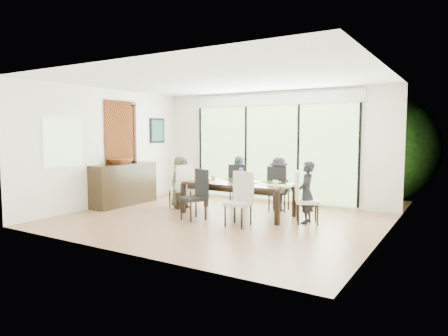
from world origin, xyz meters
The scene contains 62 objects.
floor centered at (0.00, 0.00, -0.01)m, with size 6.00×5.00×0.01m, color brown.
ceiling centered at (0.00, 0.00, 2.71)m, with size 6.00×5.00×0.01m, color white.
wall_back centered at (0.00, 2.51, 1.35)m, with size 6.00×0.02×2.70m, color white.
wall_front centered at (0.00, -2.51, 1.35)m, with size 6.00×0.02×2.70m, color beige.
wall_left centered at (-3.01, 0.00, 1.35)m, with size 0.02×5.00×2.70m, color beige.
wall_right centered at (3.01, 0.00, 1.35)m, with size 0.02×5.00×2.70m, color beige.
glass_doors centered at (0.00, 2.47, 1.20)m, with size 4.20×0.02×2.30m, color #598C3F.
blinds_header centered at (0.00, 2.46, 2.50)m, with size 4.40×0.06×0.28m, color white.
mullion_a centered at (-2.10, 2.46, 1.20)m, with size 0.05×0.04×2.30m, color black.
mullion_b centered at (-0.70, 2.46, 1.20)m, with size 0.05×0.04×2.30m, color black.
mullion_c centered at (0.70, 2.46, 1.20)m, with size 0.05×0.04×2.30m, color black.
mullion_d centered at (2.10, 2.46, 1.20)m, with size 0.05×0.04×2.30m, color black.
side_window centered at (-2.97, -1.20, 1.50)m, with size 0.02×0.90×1.00m, color #8CAD7F.
deck centered at (0.00, 3.40, -0.05)m, with size 6.00×1.80×0.10m, color #513222.
rail_top centered at (0.00, 4.20, 0.55)m, with size 6.00×0.08×0.06m, color brown.
foliage_left centered at (-1.80, 5.20, 1.44)m, with size 3.20×3.20×3.20m, color #14380F.
foliage_mid centered at (0.40, 5.80, 1.80)m, with size 4.00×4.00×4.00m, color #14380F.
foliage_right centered at (2.20, 5.00, 1.26)m, with size 2.80×2.80×2.80m, color #14380F.
foliage_far centered at (-0.60, 6.50, 1.62)m, with size 3.60×3.60×3.60m, color #14380F.
table_top centered at (0.09, 0.65, 0.65)m, with size 2.16×0.99×0.05m, color black.
table_apron centered at (0.09, 0.65, 0.57)m, with size 1.98×0.81×0.09m, color black.
table_leg_fl centered at (-0.99, 0.22, 0.31)m, with size 0.08×0.08×0.62m, color black.
table_leg_fr centered at (1.17, 0.22, 0.31)m, with size 0.08×0.08×0.62m, color black.
table_leg_bl centered at (-0.99, 1.08, 0.31)m, with size 0.08×0.08×0.62m, color black.
table_leg_br centered at (1.17, 1.08, 0.31)m, with size 0.08×0.08×0.62m, color black.
chair_left_end centered at (-1.41, 0.65, 0.50)m, with size 0.41×0.41×0.99m, color silver, non-canonical shape.
chair_right_end centered at (1.59, 0.65, 0.50)m, with size 0.41×0.41×0.99m, color white, non-canonical shape.
chair_far_left centered at (-0.36, 1.50, 0.50)m, with size 0.41×0.41×0.99m, color black, non-canonical shape.
chair_far_right centered at (0.64, 1.50, 0.50)m, with size 0.41×0.41×0.99m, color black, non-canonical shape.
chair_near_left centered at (-0.41, -0.22, 0.50)m, with size 0.41×0.41×0.99m, color black, non-canonical shape.
chair_near_right centered at (0.59, -0.22, 0.50)m, with size 0.41×0.41×0.99m, color beige, non-canonical shape.
person_left_end centered at (-1.39, 0.65, 0.58)m, with size 0.54×0.34×1.16m, color #3B442D.
person_right_end centered at (1.57, 0.65, 0.58)m, with size 0.54×0.34×1.16m, color black.
person_far_left centered at (-0.36, 1.48, 0.58)m, with size 0.54×0.34×1.16m, color slate.
person_far_right centered at (0.64, 1.48, 0.58)m, with size 0.54×0.34×1.16m, color black.
placemat_left centered at (-0.86, 0.65, 0.68)m, with size 0.40×0.29×0.01m, color #7FA43A.
placemat_right centered at (1.04, 0.65, 0.68)m, with size 0.40×0.29×0.01m, color #9EC044.
placemat_far_l centered at (-0.36, 1.05, 0.68)m, with size 0.40×0.29×0.01m, color olive.
placemat_far_r centered at (0.64, 1.05, 0.68)m, with size 0.40×0.29×0.01m, color #81BB43.
placemat_paper centered at (-0.46, 0.35, 0.68)m, with size 0.40×0.29×0.01m, color white.
tablet_far_l centered at (-0.26, 1.00, 0.69)m, with size 0.23×0.16×0.01m, color black.
tablet_far_r centered at (0.59, 1.00, 0.69)m, with size 0.22×0.15×0.01m, color black.
papers centered at (0.79, 0.60, 0.68)m, with size 0.27×0.20×0.00m, color white.
platter_base centered at (-0.46, 0.35, 0.69)m, with size 0.23×0.23×0.02m, color white.
platter_snacks centered at (-0.46, 0.35, 0.71)m, with size 0.18×0.18×0.01m, color #C45117.
vase centered at (0.14, 0.70, 0.73)m, with size 0.07×0.07×0.11m, color silver.
hyacinth_stems centered at (0.14, 0.70, 0.84)m, with size 0.04×0.04×0.14m, color #337226.
hyacinth_blooms centered at (0.14, 0.70, 0.93)m, with size 0.10×0.10×0.10m, color #4C45AE.
laptop centered at (-0.76, 0.55, 0.69)m, with size 0.30×0.19×0.02m, color silver.
cup_a centered at (-0.61, 0.80, 0.72)m, with size 0.11×0.11×0.09m, color white.
cup_b centered at (0.24, 0.55, 0.72)m, with size 0.09×0.09×0.08m, color white.
cup_c centered at (0.89, 0.75, 0.72)m, with size 0.11×0.11×0.09m, color white.
book centered at (0.34, 0.70, 0.68)m, with size 0.15×0.20×0.02m, color white.
sideboard centered at (-2.76, 0.25, 0.49)m, with size 0.49×1.73×0.97m, color black.
bowl centered at (-2.76, 0.15, 1.03)m, with size 0.51×0.51×0.13m, color brown.
candlestick_base centered at (-2.76, 0.60, 0.99)m, with size 0.11×0.11×0.04m, color black.
candlestick_shaft centered at (-2.76, 0.60, 1.67)m, with size 0.03×0.03×1.35m, color black.
candlestick_pan centered at (-2.76, 0.60, 2.34)m, with size 0.11×0.11×0.03m, color black.
candle centered at (-2.76, 0.60, 2.41)m, with size 0.04×0.04×0.11m, color silver.
tapestry centered at (-2.97, 0.40, 1.70)m, with size 0.02×1.00×1.50m, color brown.
art_frame centered at (-2.97, 1.70, 1.75)m, with size 0.03×0.55×0.65m, color black.
art_canvas centered at (-2.95, 1.70, 1.75)m, with size 0.01×0.45×0.55m, color #184F4B.
Camera 1 is at (4.10, -6.46, 1.70)m, focal length 32.00 mm.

